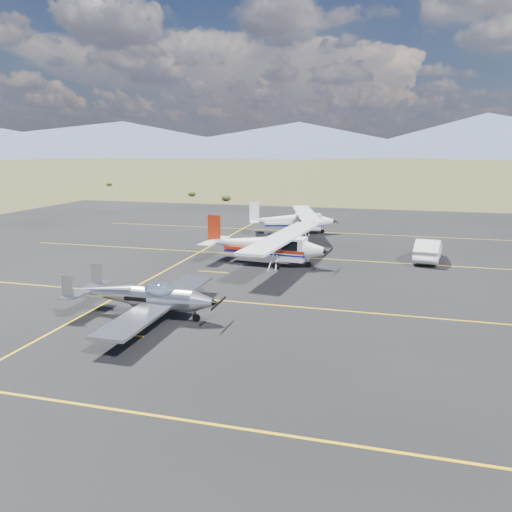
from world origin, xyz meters
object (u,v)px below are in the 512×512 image
at_px(aircraft_plain, 293,220).
at_px(aircraft_cessna, 266,244).
at_px(sedan, 428,250).
at_px(aircraft_low_wing, 147,297).

bearing_deg(aircraft_plain, aircraft_cessna, -102.61).
bearing_deg(aircraft_cessna, sedan, 26.42).
xyz_separation_m(aircraft_cessna, sedan, (10.43, 3.92, -0.62)).
relative_size(aircraft_low_wing, sedan, 2.06).
distance_m(aircraft_cessna, aircraft_plain, 12.30).
distance_m(aircraft_cessna, sedan, 11.16).
xyz_separation_m(aircraft_plain, sedan, (11.01, -8.37, -0.51)).
bearing_deg(sedan, aircraft_low_wing, 57.73).
height_order(aircraft_low_wing, sedan, aircraft_low_wing).
height_order(aircraft_cessna, sedan, aircraft_cessna).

